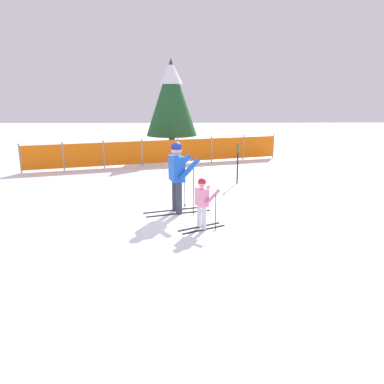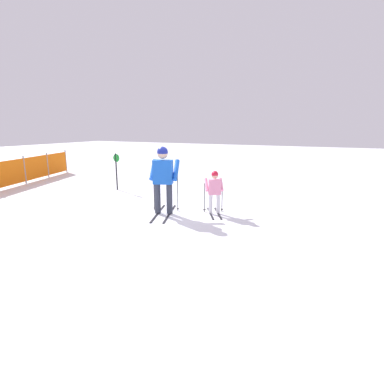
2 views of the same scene
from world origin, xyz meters
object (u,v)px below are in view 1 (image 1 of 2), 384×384
Objects in this scene: trail_marker at (238,159)px; safety_fence at (160,152)px; conifer_far at (171,96)px; skier_adult at (178,171)px; skier_child at (203,199)px.

safety_fence is at bearing 129.09° from trail_marker.
skier_adult is at bearing -86.58° from conifer_far.
conifer_far is at bearing 111.66° from trail_marker.
skier_adult reaches higher than skier_child.
skier_adult is 6.63m from safety_fence.
conifer_far is (-1.12, 10.41, 2.12)m from skier_child.
skier_child is 7.90m from safety_fence.
conifer_far is (-0.55, 9.20, 1.73)m from skier_adult.
safety_fence is at bearing -98.15° from conifer_far.
safety_fence is (-1.50, 7.75, -0.11)m from skier_child.
skier_adult is 1.54× the size of skier_child.
trail_marker is (2.43, -6.11, -1.97)m from conifer_far.
skier_adult is 1.39m from skier_child.
skier_child is 10.68m from conifer_far.
skier_adult is at bearing 85.36° from skier_child.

